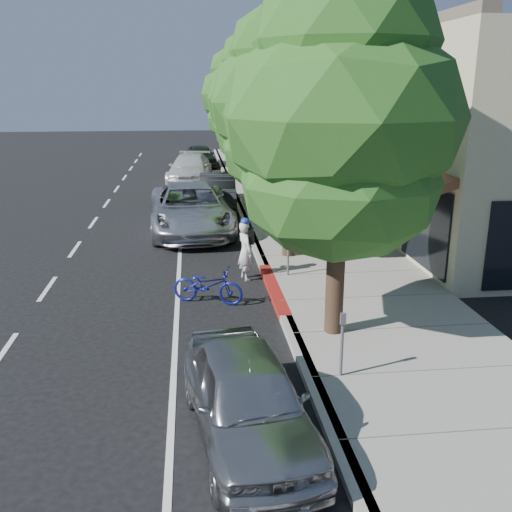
{
  "coord_description": "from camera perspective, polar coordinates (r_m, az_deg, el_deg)",
  "views": [
    {
      "loc": [
        -2.13,
        -13.43,
        5.4
      ],
      "look_at": [
        -0.6,
        0.01,
        1.35
      ],
      "focal_mm": 40.0,
      "sensor_mm": 36.0,
      "label": 1
    }
  ],
  "objects": [
    {
      "name": "silver_suv",
      "position": [
        21.9,
        -6.55,
        4.71
      ],
      "size": [
        3.34,
        6.63,
        1.8
      ],
      "primitive_type": "imported",
      "rotation": [
        0.0,
        0.0,
        0.06
      ],
      "color": "silver",
      "rests_on": "ground"
    },
    {
      "name": "dark_suv_far",
      "position": [
        40.23,
        -5.57,
        9.96
      ],
      "size": [
        2.33,
        4.54,
        1.48
      ],
      "primitive_type": "imported",
      "rotation": [
        0.0,
        0.0,
        0.14
      ],
      "color": "black",
      "rests_on": "ground"
    },
    {
      "name": "street_tree_3",
      "position": [
        29.6,
        -0.63,
        15.0
      ],
      "size": [
        4.4,
        4.4,
        7.32
      ],
      "color": "black",
      "rests_on": "ground"
    },
    {
      "name": "street_tree_4",
      "position": [
        35.56,
        -1.66,
        15.7
      ],
      "size": [
        4.77,
        4.77,
        7.77
      ],
      "color": "black",
      "rests_on": "ground"
    },
    {
      "name": "sidewalk",
      "position": [
        22.52,
        5.05,
        2.94
      ],
      "size": [
        4.6,
        56.0,
        0.15
      ],
      "primitive_type": "cube",
      "color": "gray",
      "rests_on": "ground"
    },
    {
      "name": "dark_sedan",
      "position": [
        26.24,
        -3.87,
        6.47
      ],
      "size": [
        1.79,
        4.7,
        1.53
      ],
      "primitive_type": "imported",
      "rotation": [
        0.0,
        0.0,
        -0.04
      ],
      "color": "black",
      "rests_on": "ground"
    },
    {
      "name": "street_tree_2",
      "position": [
        23.63,
        0.91,
        15.24
      ],
      "size": [
        4.79,
        4.79,
        7.79
      ],
      "color": "black",
      "rests_on": "ground"
    },
    {
      "name": "bicycle",
      "position": [
        14.7,
        -4.83,
        -2.91
      ],
      "size": [
        1.96,
        1.25,
        0.97
      ],
      "primitive_type": "imported",
      "rotation": [
        0.0,
        0.0,
        1.22
      ],
      "color": "navy",
      "rests_on": "ground"
    },
    {
      "name": "street_tree_1",
      "position": [
        17.7,
        3.49,
        14.78
      ],
      "size": [
        5.0,
        5.0,
        7.87
      ],
      "color": "black",
      "rests_on": "ground"
    },
    {
      "name": "curb",
      "position": [
        22.18,
        -0.79,
        2.79
      ],
      "size": [
        0.3,
        56.0,
        0.15
      ],
      "primitive_type": "cube",
      "color": "#9E998E",
      "rests_on": "ground"
    },
    {
      "name": "street_tree_0",
      "position": [
        11.84,
        8.58,
        13.13
      ],
      "size": [
        4.92,
        4.92,
        7.7
      ],
      "color": "black",
      "rests_on": "ground"
    },
    {
      "name": "storefront_building",
      "position": [
        33.6,
        14.33,
        12.94
      ],
      "size": [
        10.0,
        36.0,
        7.0
      ],
      "primitive_type": "cube",
      "color": "#B3AC8A",
      "rests_on": "ground"
    },
    {
      "name": "cyclist",
      "position": [
        16.34,
        -1.08,
        0.52
      ],
      "size": [
        0.59,
        0.72,
        1.71
      ],
      "primitive_type": "imported",
      "rotation": [
        0.0,
        0.0,
        1.9
      ],
      "color": "silver",
      "rests_on": "ground"
    },
    {
      "name": "curb_red_segment",
      "position": [
        15.53,
        1.8,
        -3.39
      ],
      "size": [
        0.32,
        4.0,
        0.15
      ],
      "primitive_type": "cube",
      "color": "maroon",
      "rests_on": "ground"
    },
    {
      "name": "pedestrian",
      "position": [
        24.19,
        3.19,
        6.18
      ],
      "size": [
        1.05,
        1.01,
        1.7
      ],
      "primitive_type": "imported",
      "rotation": [
        0.0,
        0.0,
        3.79
      ],
      "color": "black",
      "rests_on": "sidewalk"
    },
    {
      "name": "near_car_a",
      "position": [
        9.18,
        -0.84,
        -14.02
      ],
      "size": [
        2.23,
        4.39,
        1.43
      ],
      "primitive_type": "imported",
      "rotation": [
        0.0,
        0.0,
        0.13
      ],
      "color": "#9D9EA2",
      "rests_on": "ground"
    },
    {
      "name": "ground",
      "position": [
        14.63,
        2.36,
        -5.0
      ],
      "size": [
        120.0,
        120.0,
        0.0
      ],
      "primitive_type": "plane",
      "color": "black",
      "rests_on": "ground"
    },
    {
      "name": "street_tree_5",
      "position": [
        41.55,
        -2.39,
        15.17
      ],
      "size": [
        4.25,
        4.25,
        6.98
      ],
      "color": "black",
      "rests_on": "ground"
    },
    {
      "name": "white_pickup",
      "position": [
        33.39,
        -6.62,
        8.65
      ],
      "size": [
        2.9,
        5.72,
        1.59
      ],
      "primitive_type": "imported",
      "rotation": [
        0.0,
        0.0,
        -0.13
      ],
      "color": "silver",
      "rests_on": "ground"
    }
  ]
}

